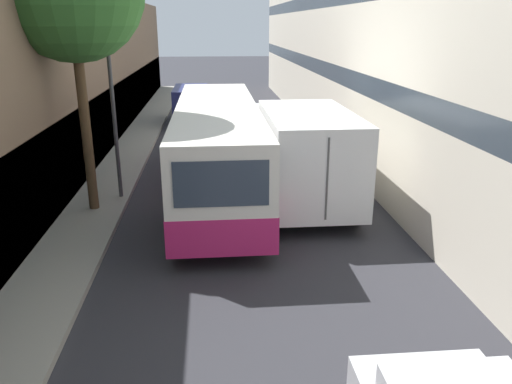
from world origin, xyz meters
TOP-DOWN VIEW (x-y plane):
  - ground_plane at (0.00, 15.00)m, footprint 150.00×150.00m
  - sidewalk_left at (-4.49, 15.00)m, footprint 1.73×60.00m
  - building_left_shopfront at (-6.46, 15.00)m, footprint 2.40×60.00m
  - bus at (-0.77, 15.55)m, footprint 2.52×11.31m
  - box_truck at (1.89, 14.88)m, footprint 2.48×7.06m
  - panel_van at (-2.07, 28.09)m, footprint 1.84×4.12m
  - street_lamp at (-3.87, 15.14)m, footprint 0.36×0.80m

SIDE VIEW (x-z plane):
  - ground_plane at x=0.00m, z-range 0.00..0.00m
  - sidewalk_left at x=-4.49m, z-range 0.00..0.15m
  - panel_van at x=-2.07m, z-range 0.11..2.12m
  - bus at x=-0.77m, z-range 0.10..3.05m
  - box_truck at x=1.89m, z-range 0.13..3.06m
  - building_left_shopfront at x=-6.46m, z-range -0.31..6.42m
  - street_lamp at x=-3.87m, z-range 1.46..8.19m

